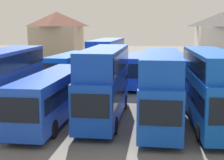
{
  "coord_description": "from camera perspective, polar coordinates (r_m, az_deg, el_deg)",
  "views": [
    {
      "loc": [
        3.04,
        -22.66,
        6.56
      ],
      "look_at": [
        0.0,
        3.0,
        2.41
      ],
      "focal_mm": 54.54,
      "sensor_mm": 36.0,
      "label": 1
    }
  ],
  "objects": [
    {
      "name": "bus_3",
      "position": [
        23.67,
        -1.24,
        0.04
      ],
      "size": [
        2.62,
        10.49,
        5.01
      ],
      "rotation": [
        0.0,
        0.0,
        -1.58
      ],
      "color": "blue",
      "rests_on": "ground"
    },
    {
      "name": "bus_8",
      "position": [
        37.28,
        4.39,
        2.02
      ],
      "size": [
        3.12,
        10.24,
        3.44
      ],
      "rotation": [
        0.0,
        0.0,
        -1.63
      ],
      "color": "blue",
      "rests_on": "ground"
    },
    {
      "name": "bus_9",
      "position": [
        36.74,
        10.54,
        1.77
      ],
      "size": [
        3.0,
        11.76,
        3.41
      ],
      "rotation": [
        0.0,
        0.0,
        -1.53
      ],
      "color": "blue",
      "rests_on": "ground"
    },
    {
      "name": "bus_7",
      "position": [
        37.1,
        -0.88,
        3.39
      ],
      "size": [
        2.95,
        11.32,
        5.07
      ],
      "rotation": [
        0.0,
        0.0,
        -1.61
      ],
      "color": "blue",
      "rests_on": "ground"
    },
    {
      "name": "ground",
      "position": [
        41.3,
        2.45,
        -0.02
      ],
      "size": [
        140.0,
        140.0,
        0.0
      ],
      "primitive_type": "plane",
      "color": "slate"
    },
    {
      "name": "house_terrace_centre",
      "position": [
        55.95,
        17.82,
        6.46
      ],
      "size": [
        7.7,
        7.53,
        8.61
      ],
      "color": "silver",
      "rests_on": "ground"
    },
    {
      "name": "bus_4",
      "position": [
        22.78,
        8.22,
        -0.71
      ],
      "size": [
        2.74,
        11.11,
        4.79
      ],
      "rotation": [
        0.0,
        0.0,
        -1.6
      ],
      "color": "blue",
      "rests_on": "ground"
    },
    {
      "name": "house_terrace_left",
      "position": [
        58.12,
        -9.19,
        6.98
      ],
      "size": [
        7.93,
        7.67,
        8.82
      ],
      "color": "tan",
      "rests_on": "ground"
    },
    {
      "name": "depot_boundary_wall",
      "position": [
        47.12,
        3.01,
        2.22
      ],
      "size": [
        56.0,
        0.5,
        1.8
      ],
      "primitive_type": "cube",
      "color": "gray",
      "rests_on": "ground"
    },
    {
      "name": "bus_1",
      "position": [
        24.85,
        -17.21,
        -0.06
      ],
      "size": [
        2.99,
        10.71,
        4.91
      ],
      "rotation": [
        0.0,
        0.0,
        -1.52
      ],
      "color": "blue",
      "rests_on": "ground"
    },
    {
      "name": "bus_5",
      "position": [
        23.2,
        16.23,
        -0.65
      ],
      "size": [
        2.76,
        11.0,
        4.91
      ],
      "rotation": [
        0.0,
        0.0,
        -1.55
      ],
      "color": "blue",
      "rests_on": "ground"
    },
    {
      "name": "bus_2",
      "position": [
        23.74,
        -9.92,
        -2.32
      ],
      "size": [
        2.63,
        11.61,
        3.32
      ],
      "rotation": [
        0.0,
        0.0,
        -1.58
      ],
      "color": "blue",
      "rests_on": "ground"
    },
    {
      "name": "bus_6",
      "position": [
        37.72,
        -6.95,
        2.09
      ],
      "size": [
        3.29,
        10.55,
        3.47
      ],
      "rotation": [
        0.0,
        0.0,
        -1.64
      ],
      "color": "blue",
      "rests_on": "ground"
    }
  ]
}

